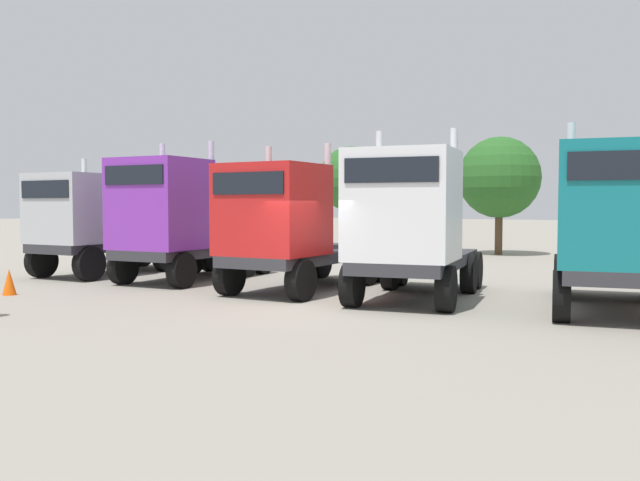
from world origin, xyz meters
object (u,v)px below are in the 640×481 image
(semi_truck_white, at_px, (409,225))
(traffic_cone_near, at_px, (9,282))
(semi_truck_purple, at_px, (173,220))
(semi_truck_red, at_px, (288,228))
(semi_truck_teal, at_px, (617,227))
(semi_truck_silver, at_px, (91,223))

(semi_truck_white, distance_m, traffic_cone_near, 10.65)
(semi_truck_purple, relative_size, traffic_cone_near, 8.43)
(semi_truck_red, relative_size, semi_truck_white, 1.02)
(semi_truck_white, distance_m, semi_truck_teal, 4.62)
(semi_truck_red, distance_m, semi_truck_white, 3.58)
(semi_truck_red, bearing_deg, traffic_cone_near, -57.96)
(traffic_cone_near, bearing_deg, semi_truck_red, 32.71)
(semi_truck_white, relative_size, semi_truck_teal, 0.97)
(semi_truck_red, xyz_separation_m, traffic_cone_near, (-6.23, -4.00, -1.43))
(semi_truck_silver, xyz_separation_m, traffic_cone_near, (1.85, -4.44, -1.44))
(traffic_cone_near, bearing_deg, semi_truck_purple, 66.71)
(semi_truck_red, distance_m, semi_truck_teal, 8.18)
(semi_truck_purple, height_order, semi_truck_red, semi_truck_purple)
(semi_truck_white, xyz_separation_m, traffic_cone_near, (-9.81, -3.85, -1.56))
(semi_truck_purple, relative_size, semi_truck_white, 0.96)
(semi_truck_teal, distance_m, traffic_cone_near, 15.11)
(semi_truck_silver, distance_m, semi_truck_teal, 16.27)
(semi_truck_red, bearing_deg, semi_truck_white, 86.82)
(semi_truck_red, bearing_deg, semi_truck_silver, -93.75)
(semi_truck_purple, distance_m, semi_truck_white, 7.97)
(semi_truck_purple, xyz_separation_m, traffic_cone_near, (-1.86, -4.32, -1.60))
(semi_truck_silver, relative_size, semi_truck_teal, 0.94)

